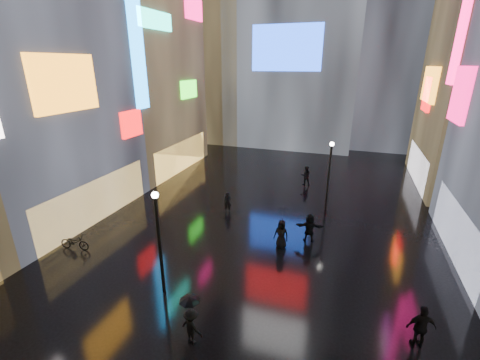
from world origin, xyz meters
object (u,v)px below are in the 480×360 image
at_px(lamp_near, 159,238).
at_px(lamp_far, 329,173).
at_px(bicycle, 75,242).
at_px(pedestrian_3, 421,327).

xyz_separation_m(lamp_near, lamp_far, (6.52, 12.00, 0.00)).
relative_size(lamp_far, bicycle, 2.88).
bearing_deg(lamp_far, pedestrian_3, -68.87).
height_order(lamp_far, pedestrian_3, lamp_far).
bearing_deg(pedestrian_3, lamp_near, -12.04).
bearing_deg(lamp_near, pedestrian_3, 2.45).
bearing_deg(lamp_near, lamp_far, 61.48).
bearing_deg(lamp_near, bicycle, 167.10).
distance_m(lamp_far, pedestrian_3, 12.53).
bearing_deg(bicycle, pedestrian_3, -101.37).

